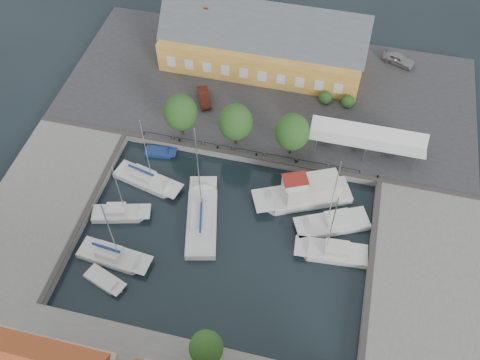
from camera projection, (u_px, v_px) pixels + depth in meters
The scene contains 19 objects.
ground at pixel (228, 228), 61.33m from camera, with size 140.00×140.00×0.00m, color black.
north_quay at pixel (268, 91), 74.65m from camera, with size 56.00×26.00×1.00m, color #2D2D30.
west_quay at pixel (43, 203), 62.89m from camera, with size 12.00×24.00×1.00m, color slate.
east_quay at pixel (424, 282), 56.59m from camera, with size 12.00×24.00×1.00m, color slate.
quay_edge_fittings at pixel (238, 190), 63.32m from camera, with size 56.00×24.72×0.40m.
warehouse at pixel (259, 42), 75.11m from camera, with size 28.56×14.00×9.55m.
tent_canopy at pixel (368, 137), 65.06m from camera, with size 14.00×4.00×2.83m.
quay_trees at pixel (236, 122), 64.92m from camera, with size 18.20×4.20×6.30m.
car_silver at pixel (399, 59), 76.88m from camera, with size 1.87×4.64×1.58m, color #94969B.
car_red at pixel (204, 98), 72.16m from camera, with size 1.43×4.10×1.35m, color #571F14.
center_sailboat at pixel (202, 219), 61.63m from camera, with size 5.83×11.50×14.97m.
trawler at pixel (306, 194), 63.09m from camera, with size 11.98×7.91×5.00m.
east_boat_a at pixel (334, 224), 61.38m from camera, with size 8.96×6.18×12.19m.
east_boat_b at pixel (333, 253), 59.05m from camera, with size 8.32×3.26×11.13m.
west_boat_a at pixel (147, 180), 65.24m from camera, with size 9.14×4.49×11.72m.
west_boat_c at pixel (120, 214), 62.20m from camera, with size 7.09×3.81×9.48m.
west_boat_d at pixel (113, 257), 58.71m from camera, with size 8.59×3.28×11.24m.
launch_sw at pixel (105, 281), 57.12m from camera, with size 5.02×3.25×0.98m.
launch_nw at pixel (160, 153), 68.20m from camera, with size 4.20×2.02×0.88m.
Camera 1 is at (9.13, -31.99, 51.83)m, focal length 40.00 mm.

